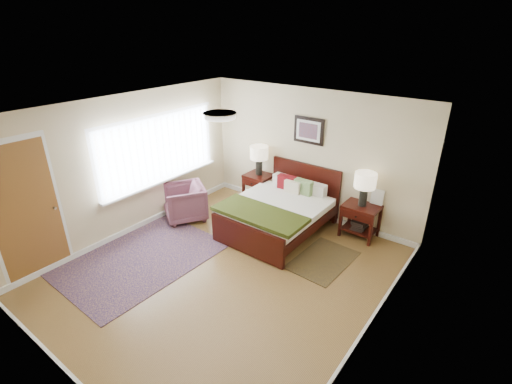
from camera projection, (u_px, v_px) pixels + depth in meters
floor at (226, 272)px, 5.81m from camera, size 5.00×5.00×0.00m
back_wall at (310, 155)px, 7.10m from camera, size 4.50×0.04×2.50m
front_wall at (46, 292)px, 3.47m from camera, size 4.50×0.04×2.50m
left_wall at (128, 166)px, 6.52m from camera, size 0.04×5.00×2.50m
right_wall at (377, 254)px, 4.05m from camera, size 0.04×5.00×2.50m
ceiling at (220, 113)px, 4.77m from camera, size 4.50×5.00×0.02m
window at (160, 150)px, 6.95m from camera, size 0.11×2.72×1.32m
door at (26, 213)px, 5.31m from camera, size 0.06×1.00×2.18m
ceil_fixture at (220, 115)px, 4.78m from camera, size 0.44×0.44×0.08m
bed at (279, 207)px, 6.75m from camera, size 1.62×1.95×1.05m
wall_art at (309, 131)px, 6.91m from camera, size 0.62×0.05×0.50m
nightstand_left at (258, 180)px, 7.79m from camera, size 0.55×0.50×0.66m
nightstand_right at (360, 218)px, 6.62m from camera, size 0.62×0.47×0.62m
lamp_left at (259, 155)px, 7.57m from camera, size 0.37×0.37×0.61m
lamp_right at (365, 183)px, 6.35m from camera, size 0.37×0.37×0.61m
armchair at (185, 202)px, 7.25m from camera, size 1.04×1.05×0.70m
rug_persian at (142, 258)px, 6.12m from camera, size 1.84×2.55×0.01m
rug_navy at (323, 260)px, 6.08m from camera, size 0.84×1.22×0.01m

